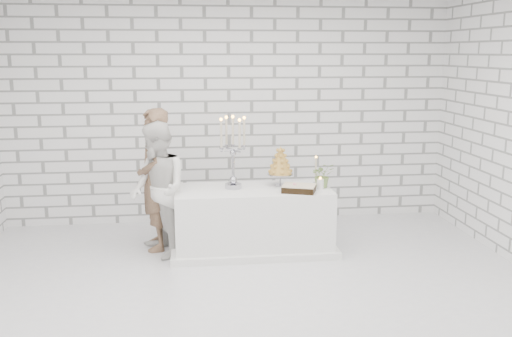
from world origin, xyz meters
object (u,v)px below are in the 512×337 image
bride (158,190)px  croquembouche (280,166)px  groom (155,180)px  candelabra (233,152)px  cake_table (253,220)px

bride → croquembouche: bride is taller
groom → bride: bearing=1.3°
bride → croquembouche: bearing=74.6°
candelabra → groom: bearing=169.2°
bride → cake_table: bearing=71.1°
groom → croquembouche: 1.49m
groom → bride: (0.05, -0.26, -0.06)m
cake_table → croquembouche: (0.34, 0.10, 0.61)m
cake_table → candelabra: size_ratio=2.11×
croquembouche → groom: bearing=175.5°
cake_table → candelabra: bearing=169.4°
bride → candelabra: size_ratio=1.82×
cake_table → croquembouche: size_ratio=3.77×
croquembouche → candelabra: bearing=-174.1°
groom → candelabra: size_ratio=1.96×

